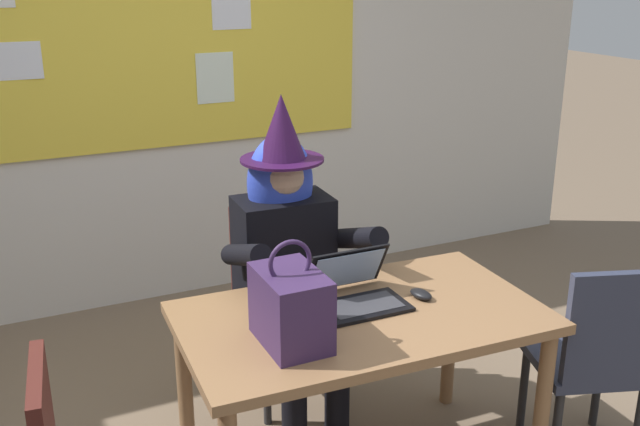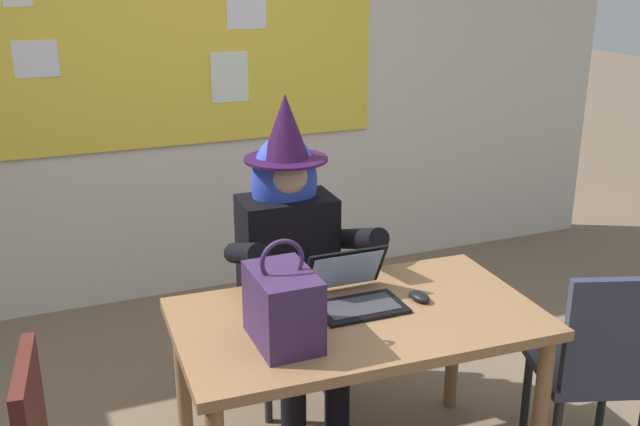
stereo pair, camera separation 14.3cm
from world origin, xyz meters
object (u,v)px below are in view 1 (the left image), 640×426
at_px(desk_main, 361,335).
at_px(chair_extra_corner, 596,354).
at_px(chair_at_desk, 279,290).
at_px(laptop, 357,291).
at_px(computer_mouse, 421,294).
at_px(handbag, 291,307).
at_px(person_costumed, 288,242).

height_order(desk_main, chair_extra_corner, chair_extra_corner).
bearing_deg(chair_at_desk, chair_extra_corner, 39.41).
height_order(chair_at_desk, laptop, laptop).
bearing_deg(laptop, chair_extra_corner, -25.36).
xyz_separation_m(desk_main, laptop, (0.03, 0.09, 0.14)).
distance_m(desk_main, computer_mouse, 0.29).
relative_size(computer_mouse, handbag, 0.28).
height_order(desk_main, laptop, laptop).
bearing_deg(chair_at_desk, person_costumed, -1.58).
bearing_deg(chair_extra_corner, person_costumed, 62.88).
bearing_deg(desk_main, person_costumed, 93.04).
bearing_deg(chair_at_desk, desk_main, 1.47).
distance_m(desk_main, chair_extra_corner, 0.94).
bearing_deg(chair_at_desk, laptop, 4.12).
relative_size(chair_at_desk, handbag, 2.43).
bearing_deg(computer_mouse, laptop, 150.95).
xyz_separation_m(desk_main, computer_mouse, (0.27, 0.01, 0.11)).
height_order(chair_at_desk, computer_mouse, chair_at_desk).
height_order(person_costumed, laptop, person_costumed).
relative_size(person_costumed, chair_extra_corner, 1.60).
bearing_deg(handbag, chair_at_desk, 70.67).
bearing_deg(laptop, person_costumed, 96.86).
distance_m(desk_main, person_costumed, 0.64).
bearing_deg(person_costumed, laptop, 8.83).
xyz_separation_m(laptop, chair_extra_corner, (0.85, -0.41, -0.27)).
bearing_deg(chair_extra_corner, laptop, 83.14).
relative_size(handbag, chair_extra_corner, 0.42).
distance_m(chair_at_desk, person_costumed, 0.31).
height_order(desk_main, chair_at_desk, chair_at_desk).
relative_size(laptop, chair_extra_corner, 0.37).
bearing_deg(person_costumed, computer_mouse, 28.80).
relative_size(chair_at_desk, chair_extra_corner, 1.01).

